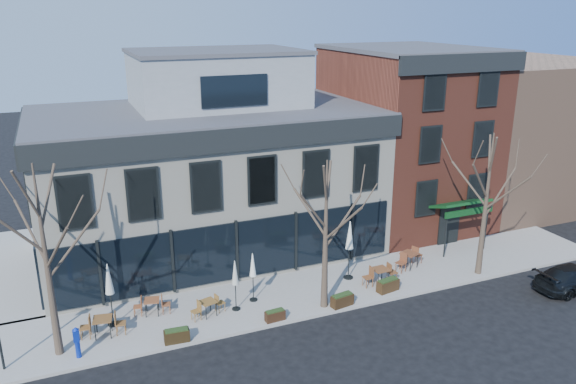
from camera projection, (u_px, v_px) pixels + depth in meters
name	position (u px, v px, depth m)	size (l,w,h in m)	color
ground	(237.00, 284.00, 28.55)	(120.00, 120.00, 0.00)	black
sidewalk_front	(313.00, 290.00, 27.83)	(33.50, 4.70, 0.15)	gray
sidewalk_side	(0.00, 272.00, 29.68)	(4.50, 12.00, 0.15)	gray
corner_building	(209.00, 170.00, 31.56)	(18.39, 10.39, 11.10)	silver
red_brick_building	(405.00, 136.00, 35.93)	(8.20, 11.78, 11.18)	brown
bg_building	(513.00, 130.00, 40.67)	(12.00, 12.00, 10.00)	#8C664C
tree_corner	(47.00, 260.00, 21.32)	(3.93, 3.98, 7.92)	#382B21
tree_mid	(326.00, 234.00, 25.05)	(3.50, 3.55, 7.04)	#382B21
tree_right	(486.00, 203.00, 28.27)	(3.72, 3.77, 7.48)	#382B21
parked_sedan	(575.00, 278.00, 27.88)	(1.78, 4.38, 1.27)	black
call_box	(77.00, 341.00, 22.10)	(0.27, 0.27, 1.36)	#0B259B
cafe_set_0	(103.00, 325.00, 23.64)	(1.96, 0.88, 1.01)	brown
cafe_set_1	(152.00, 305.00, 25.35)	(1.73, 0.80, 0.89)	brown
cafe_set_2	(208.00, 306.00, 25.22)	(1.72, 0.86, 0.88)	brown
cafe_set_4	(380.00, 274.00, 28.14)	(1.92, 0.78, 1.01)	brown
cafe_set_5	(409.00, 258.00, 29.92)	(2.01, 1.16, 1.04)	brown
umbrella_0	(109.00, 282.00, 23.97)	(0.47, 0.47, 2.93)	black
umbrella_1	(235.00, 275.00, 25.35)	(0.39, 0.39, 2.46)	black
umbrella_2	(253.00, 267.00, 26.16)	(0.39, 0.39, 2.44)	black
umbrella_4	(350.00, 238.00, 28.22)	(0.50, 0.50, 3.12)	black
planter_0	(177.00, 335.00, 23.28)	(1.07, 0.49, 0.58)	black
planter_1	(275.00, 315.00, 24.89)	(0.92, 0.41, 0.50)	black
planter_2	(342.00, 300.00, 26.11)	(1.14, 0.60, 0.61)	#2F1F0F
planter_3	(388.00, 285.00, 27.48)	(1.20, 0.65, 0.64)	#322110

